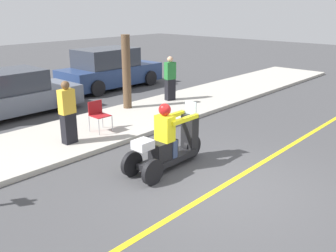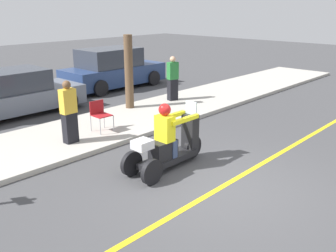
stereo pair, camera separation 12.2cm
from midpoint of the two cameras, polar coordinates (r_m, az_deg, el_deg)
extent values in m
plane|color=#424244|center=(7.51, 7.78, -9.17)|extent=(60.00, 60.00, 0.00)
cube|color=gold|center=(7.48, 7.56, -9.29)|extent=(24.00, 0.12, 0.01)
cube|color=#B2ADA3|center=(10.55, -13.19, -1.04)|extent=(28.00, 2.80, 0.12)
cylinder|color=black|center=(8.74, 3.30, -3.14)|extent=(0.53, 0.10, 0.53)
cylinder|color=black|center=(7.44, -2.82, -7.03)|extent=(0.53, 0.10, 0.53)
cylinder|color=black|center=(7.84, -5.97, -5.75)|extent=(0.53, 0.10, 0.53)
cube|color=black|center=(8.17, -0.43, -5.06)|extent=(1.50, 0.42, 0.13)
cube|color=black|center=(7.97, -1.16, -3.64)|extent=(0.60, 0.33, 0.39)
cube|color=black|center=(8.55, 2.92, -1.19)|extent=(0.24, 0.33, 0.92)
cube|color=silver|center=(8.39, 3.07, 2.78)|extent=(0.03, 0.30, 0.30)
cube|color=silver|center=(7.47, -4.33, -2.84)|extent=(0.36, 0.33, 0.18)
cube|color=yellow|center=(7.84, -0.93, -0.34)|extent=(0.26, 0.38, 0.55)
sphere|color=red|center=(7.73, -0.95, 2.51)|extent=(0.26, 0.26, 0.26)
cube|color=#38476B|center=(8.02, 0.35, -3.50)|extent=(0.14, 0.14, 0.39)
cube|color=#38476B|center=(8.17, -0.91, -3.08)|extent=(0.14, 0.14, 0.39)
cube|color=yellow|center=(7.97, 2.17, 0.99)|extent=(0.84, 0.09, 0.09)
cube|color=yellow|center=(8.23, 0.04, 1.54)|extent=(0.84, 0.09, 0.09)
cube|color=black|center=(9.59, -15.22, -0.33)|extent=(0.34, 0.23, 0.76)
cube|color=gold|center=(9.41, -15.55, 3.61)|extent=(0.38, 0.23, 0.60)
sphere|color=brown|center=(9.32, -15.76, 6.01)|extent=(0.21, 0.21, 0.21)
cube|color=black|center=(13.56, 0.06, 5.57)|extent=(0.38, 0.29, 0.76)
cube|color=#267233|center=(13.43, 0.06, 8.42)|extent=(0.41, 0.30, 0.61)
sphere|color=tan|center=(13.36, 0.06, 10.14)|extent=(0.21, 0.21, 0.21)
cylinder|color=#A5A8AD|center=(10.02, -10.83, -0.20)|extent=(0.02, 0.02, 0.44)
cylinder|color=#A5A8AD|center=(10.26, -8.83, 0.35)|extent=(0.02, 0.02, 0.44)
cylinder|color=#A5A8AD|center=(10.37, -12.23, 0.33)|extent=(0.02, 0.02, 0.44)
cylinder|color=#A5A8AD|center=(10.61, -10.27, 0.85)|extent=(0.02, 0.02, 0.44)
cube|color=maroon|center=(10.25, -10.61, 1.57)|extent=(0.46, 0.46, 0.02)
cube|color=maroon|center=(10.37, -11.38, 2.75)|extent=(0.44, 0.04, 0.38)
cube|color=slate|center=(13.11, -22.81, 3.66)|extent=(4.23, 1.79, 0.62)
cube|color=#2D333D|center=(12.90, -23.99, 6.21)|extent=(2.33, 1.62, 0.65)
cylinder|color=black|center=(13.01, -15.56, 3.55)|extent=(0.64, 0.22, 0.64)
cylinder|color=black|center=(14.53, -19.42, 4.64)|extent=(0.64, 0.22, 0.64)
cube|color=navy|center=(16.45, -8.89, 7.73)|extent=(4.49, 1.84, 0.75)
cube|color=#2D333D|center=(16.20, -9.64, 10.24)|extent=(2.47, 1.65, 0.76)
cylinder|color=black|center=(16.78, -2.96, 7.31)|extent=(0.64, 0.22, 0.64)
cylinder|color=black|center=(18.10, -7.11, 7.98)|extent=(0.64, 0.22, 0.64)
cylinder|color=black|center=(14.90, -10.95, 5.66)|extent=(0.64, 0.22, 0.64)
cylinder|color=black|center=(16.38, -14.87, 6.48)|extent=(0.64, 0.22, 0.64)
cylinder|color=brown|center=(12.42, -6.63, 8.15)|extent=(0.28, 0.28, 2.40)
camera|label=1|loc=(0.06, -90.44, -0.14)|focal=40.00mm
camera|label=2|loc=(0.06, 89.56, 0.14)|focal=40.00mm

